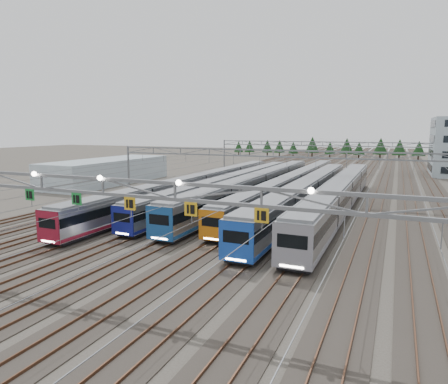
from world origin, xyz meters
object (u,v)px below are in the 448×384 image
at_px(train_a, 199,185).
at_px(train_f, 340,195).
at_px(gantry_mid, 273,159).
at_px(train_e, 307,193).
at_px(gantry_far, 323,147).
at_px(train_d, 293,184).
at_px(gantry_near, 101,190).
at_px(train_c, 257,185).
at_px(west_shed, 108,171).
at_px(train_b, 231,185).

distance_m(train_a, train_f, 22.59).
distance_m(train_a, gantry_mid, 12.70).
bearing_deg(train_e, gantry_far, 97.58).
xyz_separation_m(train_d, train_f, (9.00, -10.43, 0.32)).
bearing_deg(train_e, train_f, -4.03).
bearing_deg(train_d, gantry_near, -92.96).
height_order(train_c, west_shed, west_shed).
relative_size(train_d, gantry_mid, 1.14).
height_order(train_f, west_shed, west_shed).
bearing_deg(gantry_far, gantry_mid, -90.00).
xyz_separation_m(train_f, gantry_mid, (-11.25, 6.06, 4.06)).
bearing_deg(gantry_near, west_shed, 129.34).
xyz_separation_m(train_b, west_shed, (-30.17, 5.89, 0.47)).
height_order(train_d, gantry_far, gantry_far).
height_order(train_b, train_c, train_c).
height_order(train_c, gantry_near, gantry_near).
bearing_deg(train_c, gantry_mid, 26.22).
distance_m(train_b, train_d, 10.49).
bearing_deg(gantry_mid, train_d, 62.77).
xyz_separation_m(train_c, gantry_far, (2.25, 46.11, 4.20)).
bearing_deg(train_f, train_d, 130.79).
height_order(train_c, train_f, train_f).
relative_size(train_b, gantry_mid, 1.02).
height_order(gantry_near, west_shed, gantry_near).
bearing_deg(gantry_mid, train_f, -28.30).
relative_size(train_a, train_b, 1.07).
xyz_separation_m(train_a, train_f, (22.50, -2.03, 0.25)).
bearing_deg(train_a, west_shed, 160.89).
bearing_deg(gantry_near, gantry_far, 89.97).
height_order(gantry_near, gantry_mid, gantry_near).
distance_m(train_d, train_f, 13.78).
relative_size(train_e, gantry_far, 0.96).
height_order(train_e, train_f, train_f).
distance_m(train_c, gantry_far, 46.35).
xyz_separation_m(train_d, west_shed, (-39.17, 0.50, 0.47)).
distance_m(train_f, gantry_mid, 13.41).
bearing_deg(train_f, train_c, 159.87).
xyz_separation_m(train_b, gantry_far, (6.75, 46.02, 4.39)).
height_order(train_d, gantry_mid, gantry_mid).
xyz_separation_m(gantry_near, west_shed, (-36.88, 44.99, -4.62)).
distance_m(train_a, west_shed, 27.18).
xyz_separation_m(train_c, train_e, (9.00, -4.63, 0.03)).
height_order(train_f, gantry_near, gantry_near).
bearing_deg(train_b, train_d, 30.94).
bearing_deg(train_a, gantry_near, -72.76).
xyz_separation_m(train_c, gantry_near, (2.20, -39.01, 4.90)).
bearing_deg(gantry_far, gantry_near, -90.03).
bearing_deg(gantry_mid, west_shed, 172.49).
height_order(train_d, west_shed, west_shed).
bearing_deg(gantry_far, train_d, -86.83).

